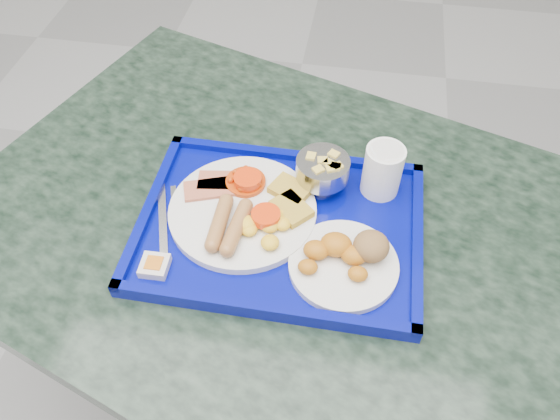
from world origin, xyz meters
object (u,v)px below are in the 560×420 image
bread_plate (347,258)px  juice_cup (383,169)px  main_plate (246,210)px  tray (280,227)px  table (299,288)px  fruit_bowl (323,169)px

bread_plate → juice_cup: (0.04, 0.18, 0.03)m
main_plate → tray: bearing=-11.7°
juice_cup → main_plate: bearing=-155.7°
bread_plate → juice_cup: size_ratio=1.85×
main_plate → bread_plate: bread_plate is taller
tray → juice_cup: size_ratio=5.03×
table → main_plate: main_plate is taller
bread_plate → juice_cup: bearing=76.0°
juice_cup → tray: bearing=-145.1°
tray → fruit_bowl: (0.06, 0.10, 0.05)m
main_plate → juice_cup: juice_cup is taller
main_plate → fruit_bowl: bearing=37.0°
main_plate → bread_plate: bearing=-22.6°
tray → juice_cup: juice_cup is taller
table → main_plate: (-0.10, 0.00, 0.23)m
fruit_bowl → tray: bearing=-119.9°
table → fruit_bowl: 0.27m
main_plate → fruit_bowl: (0.12, 0.09, 0.03)m
table → main_plate: bearing=180.0°
fruit_bowl → juice_cup: (0.10, 0.01, 0.01)m
table → juice_cup: size_ratio=14.88×
table → bread_plate: size_ratio=8.03×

